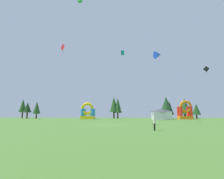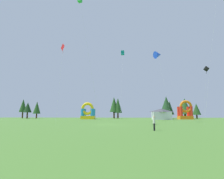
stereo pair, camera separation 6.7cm
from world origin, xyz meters
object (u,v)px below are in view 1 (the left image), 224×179
Objects in this scene: kite_red_diamond at (63,48)px; inflatable_red_slide at (88,113)px; kite_blue_delta at (158,55)px; inflatable_yellow_castle at (185,112)px; festival_tent at (161,114)px; kite_green_box at (80,0)px; kite_teal_box at (123,53)px; person_midfield at (154,122)px; kite_black_diamond at (206,70)px.

inflatable_red_slide is (-1.69, 33.58, -11.90)m from kite_red_diamond.
kite_blue_delta is 28.43m from inflatable_yellow_castle.
kite_green_box is at bearing -127.02° from festival_tent.
inflatable_yellow_castle is at bearing 23.57° from festival_tent.
kite_red_diamond is 48.06m from inflatable_yellow_castle.
kite_teal_box is 3.35× the size of inflatable_red_slide.
kite_blue_delta is 22.90m from festival_tent.
inflatable_red_slide reaches higher than person_midfield.
kite_red_diamond is (-19.80, -12.12, -2.40)m from kite_blue_delta.
festival_tent is at bearing 27.56° from person_midfield.
kite_black_diamond is 32.19m from kite_red_diamond.
kite_black_diamond is 2.12× the size of inflatable_red_slide.
inflatable_yellow_castle is (18.18, 43.77, 1.45)m from person_midfield.
kite_black_diamond is 28.56m from person_midfield.
inflatable_yellow_castle is at bearing 84.11° from kite_black_diamond.
kite_black_diamond is 22.46m from festival_tent.
kite_green_box reaches higher than festival_tent.
person_midfield is (3.49, -29.37, -18.41)m from kite_teal_box.
kite_green_box is at bearing -133.34° from inflatable_yellow_castle.
inflatable_red_slide is at bearing 179.41° from inflatable_yellow_castle.
kite_blue_delta is 23.34m from kite_red_diamond.
person_midfield is at bearing -103.05° from kite_blue_delta.
kite_green_box is at bearing -115.78° from kite_teal_box.
kite_green_box is 15.13× the size of person_midfield.
kite_black_diamond is 0.51× the size of kite_green_box.
kite_teal_box is 3.05× the size of inflatable_yellow_castle.
kite_blue_delta is at bearing 31.46° from kite_red_diamond.
inflatable_yellow_castle is 9.87m from festival_tent.
person_midfield is at bearing -35.94° from kite_red_diamond.
inflatable_red_slide is at bearing 92.88° from kite_red_diamond.
kite_black_diamond is 0.63× the size of kite_teal_box.
kite_green_box reaches higher than kite_black_diamond.
kite_teal_box reaches higher than kite_black_diamond.
kite_black_diamond is at bearing 3.50° from person_midfield.
kite_red_diamond is 2.45× the size of inflatable_red_slide.
person_midfield is (11.97, -11.83, -23.45)m from kite_green_box.
kite_black_diamond is 40.76m from inflatable_red_slide.
festival_tent is (-9.03, -3.94, -0.65)m from inflatable_yellow_castle.
kite_teal_box is at bearing -146.39° from inflatable_yellow_castle.
kite_black_diamond is at bearing 18.30° from kite_green_box.
kite_teal_box is at bearing 47.28° from person_midfield.
kite_green_box is at bearing -147.82° from kite_blue_delta.
festival_tent is at bearing 52.98° from kite_green_box.
kite_red_diamond is at bearing -148.54° from kite_blue_delta.
festival_tent is (3.90, 17.17, -14.63)m from kite_blue_delta.
inflatable_red_slide is (-21.49, 21.47, -14.30)m from kite_blue_delta.
kite_green_box is 4.19× the size of inflatable_red_slide.
kite_red_diamond is (-30.38, -10.47, 1.95)m from kite_black_diamond.
kite_blue_delta reaches higher than kite_black_diamond.
person_midfield is at bearing -126.99° from kite_black_diamond.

